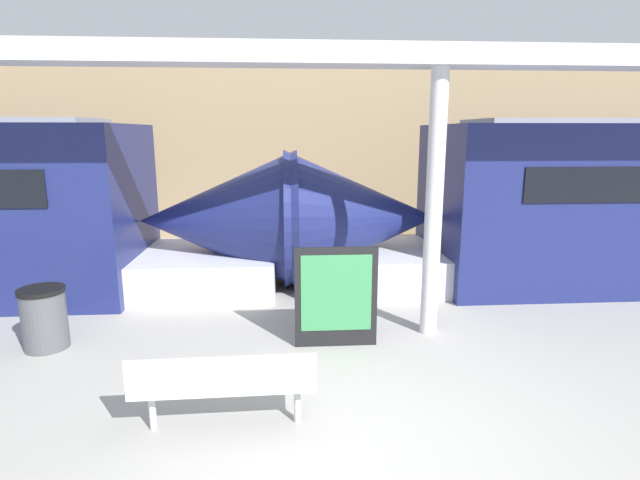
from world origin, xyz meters
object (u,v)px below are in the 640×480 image
bench_near (224,382)px  support_column_near (434,207)px  poster_board (336,297)px  trash_bin (44,318)px

bench_near → support_column_near: (2.76, 2.35, 1.38)m
poster_board → trash_bin: bearing=177.1°
bench_near → poster_board: 2.37m
poster_board → support_column_near: bearing=15.0°
support_column_near → poster_board: bearing=-165.0°
poster_board → support_column_near: (1.44, 0.39, 1.19)m
trash_bin → poster_board: 4.05m
trash_bin → bench_near: bearing=-38.5°
trash_bin → poster_board: size_ratio=0.61×
trash_bin → support_column_near: (5.47, 0.18, 1.47)m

